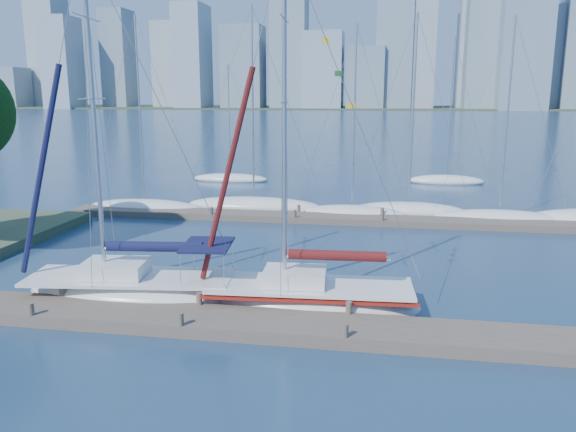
# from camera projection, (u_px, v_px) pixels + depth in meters

# --- Properties ---
(ground) EXTENTS (700.00, 700.00, 0.00)m
(ground) POSITION_uv_depth(u_px,v_px,m) (191.00, 326.00, 18.06)
(ground) COLOR #17324C
(ground) RESTS_ON ground
(near_dock) EXTENTS (26.00, 2.00, 0.40)m
(near_dock) POSITION_uv_depth(u_px,v_px,m) (191.00, 320.00, 18.02)
(near_dock) COLOR brown
(near_dock) RESTS_ON ground
(far_dock) EXTENTS (30.00, 1.80, 0.36)m
(far_dock) POSITION_uv_depth(u_px,v_px,m) (313.00, 218.00, 33.12)
(far_dock) COLOR brown
(far_dock) RESTS_ON ground
(far_shore) EXTENTS (800.00, 100.00, 1.50)m
(far_shore) POSITION_uv_depth(u_px,v_px,m) (374.00, 108.00, 326.54)
(far_shore) COLOR #38472D
(far_shore) RESTS_ON ground
(sailboat_navy) EXTENTS (8.11, 3.47, 12.82)m
(sailboat_navy) POSITION_uv_depth(u_px,v_px,m) (130.00, 273.00, 20.13)
(sailboat_navy) COLOR silver
(sailboat_navy) RESTS_ON ground
(sailboat_maroon) EXTENTS (7.71, 2.91, 12.63)m
(sailboat_maroon) POSITION_uv_depth(u_px,v_px,m) (310.00, 280.00, 19.32)
(sailboat_maroon) COLOR silver
(sailboat_maroon) RESTS_ON ground
(bg_boat_0) EXTENTS (7.59, 2.29, 12.40)m
(bg_boat_0) POSITION_uv_depth(u_px,v_px,m) (145.00, 207.00, 36.08)
(bg_boat_0) COLOR silver
(bg_boat_0) RESTS_ON ground
(bg_boat_1) EXTENTS (8.92, 2.53, 13.04)m
(bg_boat_1) POSITION_uv_depth(u_px,v_px,m) (254.00, 205.00, 36.62)
(bg_boat_1) COLOR silver
(bg_boat_1) RESTS_ON ground
(bg_boat_2) EXTENTS (6.71, 2.98, 11.67)m
(bg_boat_2) POSITION_uv_depth(u_px,v_px,m) (352.00, 213.00, 34.30)
(bg_boat_2) COLOR silver
(bg_boat_2) RESTS_ON ground
(bg_boat_3) EXTENTS (7.39, 3.50, 12.34)m
(bg_boat_3) POSITION_uv_depth(u_px,v_px,m) (409.00, 210.00, 35.00)
(bg_boat_3) COLOR silver
(bg_boat_3) RESTS_ON ground
(bg_boat_4) EXTENTS (7.65, 2.72, 11.90)m
(bg_boat_4) POSITION_uv_depth(u_px,v_px,m) (499.00, 218.00, 32.94)
(bg_boat_4) COLOR silver
(bg_boat_4) RESTS_ON ground
(bg_boat_6) EXTENTS (6.70, 2.35, 10.11)m
(bg_boat_6) POSITION_uv_depth(u_px,v_px,m) (230.00, 178.00, 48.63)
(bg_boat_6) COLOR silver
(bg_boat_6) RESTS_ON ground
(bg_boat_7) EXTENTS (6.27, 2.27, 12.22)m
(bg_boat_7) POSITION_uv_depth(u_px,v_px,m) (446.00, 180.00, 47.35)
(bg_boat_7) COLOR silver
(bg_boat_7) RESTS_ON ground
(skyline) EXTENTS (502.97, 51.31, 109.40)m
(skyline) POSITION_uv_depth(u_px,v_px,m) (413.00, 40.00, 287.47)
(skyline) COLOR gray
(skyline) RESTS_ON ground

